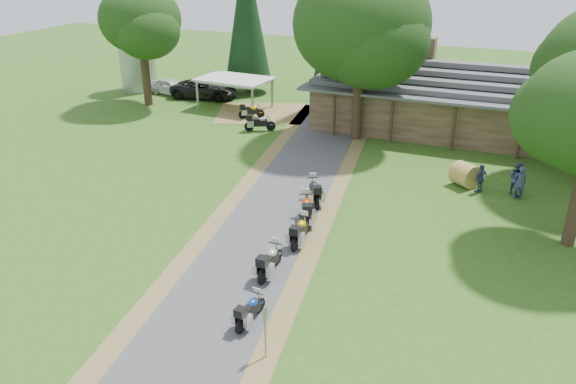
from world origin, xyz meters
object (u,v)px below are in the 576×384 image
at_px(motorcycle_row_a, 250,309).
at_px(motorcycle_row_e, 314,190).
at_px(lodge, 464,97).
at_px(carport, 235,93).
at_px(silo, 137,55).
at_px(hay_bale, 465,175).
at_px(motorcycle_row_b, 270,259).
at_px(motorcycle_row_c, 300,230).
at_px(motorcycle_carport_b, 260,122).
at_px(car_white_sedan, 171,85).
at_px(motorcycle_carport_a, 252,110).
at_px(car_dark_suv, 204,84).
at_px(motorcycle_row_d, 306,208).

bearing_deg(motorcycle_row_a, motorcycle_row_e, 12.14).
xyz_separation_m(lodge, carport, (-17.59, -0.77, -1.23)).
bearing_deg(silo, hay_bale, -21.03).
relative_size(lodge, motorcycle_row_b, 10.87).
relative_size(lodge, motorcycle_row_e, 10.51).
xyz_separation_m(silo, motorcycle_row_b, (23.59, -23.82, -2.51)).
relative_size(silo, hay_bale, 4.85).
xyz_separation_m(motorcycle_row_c, motorcycle_carport_b, (-8.54, 14.10, 0.01)).
xyz_separation_m(car_white_sedan, motorcycle_carport_a, (9.70, -3.84, -0.28)).
bearing_deg(car_dark_suv, motorcycle_carport_a, -130.88).
bearing_deg(silo, car_dark_suv, -2.51).
bearing_deg(motorcycle_carport_b, motorcycle_row_c, -85.57).
height_order(carport, motorcycle_row_c, carport).
distance_m(silo, motorcycle_row_e, 28.44).
xyz_separation_m(motorcycle_row_a, motorcycle_carport_b, (-9.01, 20.15, 0.10)).
xyz_separation_m(motorcycle_row_c, motorcycle_row_e, (-0.88, 4.29, 0.04)).
bearing_deg(motorcycle_carport_a, car_dark_suv, 113.15).
xyz_separation_m(motorcycle_row_c, motorcycle_carport_a, (-10.48, 16.76, -0.05)).
xyz_separation_m(motorcycle_row_a, motorcycle_row_c, (-0.47, 6.05, 0.09)).
relative_size(motorcycle_row_d, motorcycle_carport_b, 1.06).
bearing_deg(motorcycle_row_a, motorcycle_row_b, 16.43).
distance_m(car_dark_suv, motorcycle_carport_b, 10.60).
bearing_deg(motorcycle_carport_b, motorcycle_row_b, -90.56).
bearing_deg(motorcycle_row_d, carport, 12.54).
height_order(motorcycle_row_c, hay_bale, motorcycle_row_c).
height_order(carport, motorcycle_row_d, carport).
relative_size(carport, motorcycle_row_a, 3.38).
relative_size(motorcycle_row_a, motorcycle_carport_a, 0.94).
xyz_separation_m(carport, car_dark_suv, (-3.91, 1.85, -0.04)).
bearing_deg(silo, motorcycle_row_a, -48.08).
xyz_separation_m(motorcycle_row_e, hay_bale, (6.96, 5.18, -0.04)).
bearing_deg(carport, motorcycle_row_b, -55.48).
relative_size(motorcycle_row_b, motorcycle_carport_b, 1.00).
relative_size(silo, motorcycle_carport_b, 3.24).
distance_m(lodge, hay_bale, 10.36).
height_order(carport, motorcycle_row_b, carport).
relative_size(motorcycle_carport_a, motorcycle_carport_b, 0.90).
height_order(motorcycle_row_e, hay_bale, motorcycle_row_e).
bearing_deg(car_dark_suv, hay_bale, -125.37).
height_order(motorcycle_row_a, motorcycle_row_c, motorcycle_row_c).
relative_size(car_dark_suv, motorcycle_row_d, 2.97).
bearing_deg(motorcycle_row_e, lodge, -49.31).
height_order(lodge, motorcycle_row_d, lodge).
relative_size(carport, motorcycle_row_e, 2.77).
distance_m(motorcycle_row_c, motorcycle_row_e, 4.38).
height_order(silo, car_white_sedan, silo).
bearing_deg(motorcycle_row_b, silo, 43.58).
height_order(car_white_sedan, motorcycle_row_a, car_white_sedan).
bearing_deg(motorcycle_carport_b, motorcycle_row_d, -82.97).
height_order(car_dark_suv, motorcycle_carport_b, car_dark_suv).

